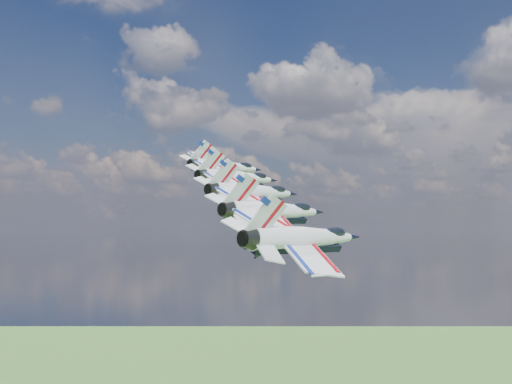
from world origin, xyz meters
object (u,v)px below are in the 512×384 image
Objects in this scene: jet_0 at (228,167)px; jet_4 at (307,238)px; jet_2 at (256,192)px; jet_1 at (240,178)px; jet_3 at (277,211)px.

jet_4 is (34.27, -32.37, -10.84)m from jet_0.
jet_0 is 1.00× the size of jet_2.
jet_0 reaches higher than jet_1.
jet_3 is (17.13, -16.18, -5.42)m from jet_1.
jet_0 is at bearing 146.77° from jet_1.
jet_4 is at bearing -33.23° from jet_0.
jet_0 is at bearing 146.77° from jet_2.
jet_2 is (17.13, -16.18, -5.42)m from jet_0.
jet_1 is (8.57, -8.09, -2.71)m from jet_0.
jet_1 is 36.28m from jet_4.
jet_0 is 48.37m from jet_4.
jet_2 reaches higher than jet_3.
jet_0 is 1.00× the size of jet_3.
jet_3 is 12.09m from jet_4.
jet_2 reaches higher than jet_4.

